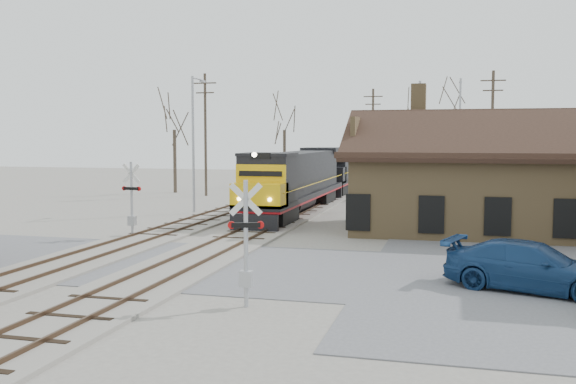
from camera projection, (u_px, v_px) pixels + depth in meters
name	position (u px, v px, depth m)	size (l,w,h in m)	color
ground	(188.00, 264.00, 25.09)	(140.00, 140.00, 0.00)	#9B968C
road	(188.00, 264.00, 25.09)	(60.00, 9.00, 0.03)	#59595E
track_main	(286.00, 217.00, 39.55)	(3.40, 90.00, 0.24)	#9B968C
track_siding	(218.00, 214.00, 40.68)	(3.40, 90.00, 0.24)	#9B968C
depot	(493.00, 186.00, 33.44)	(15.20, 9.31, 7.90)	olive
locomotive_lead	(295.00, 180.00, 41.55)	(2.79, 18.69, 4.14)	black
locomotive_trailing	(344.00, 167.00, 59.82)	(2.79, 18.69, 3.92)	black
crossbuck_near	(246.00, 247.00, 18.62)	(1.04, 0.39, 3.73)	#A5A8AD
crossbuck_far	(132.00, 202.00, 31.56)	(1.07, 0.28, 3.76)	#A5A8AD
parked_car	(532.00, 267.00, 20.65)	(2.24, 5.51, 1.60)	navy
streetlight_a	(194.00, 137.00, 41.57)	(0.25, 2.04, 8.87)	#A5A8AD
streetlight_b	(419.00, 137.00, 44.69)	(0.25, 2.04, 8.83)	#A5A8AD
streetlight_c	(459.00, 131.00, 53.18)	(0.25, 2.04, 9.80)	#A5A8AD
utility_pole_a	(205.00, 132.00, 53.97)	(2.00, 0.24, 10.27)	#382D23
utility_pole_b	(373.00, 135.00, 67.17)	(2.00, 0.24, 9.99)	#382D23
utility_pole_c	(492.00, 132.00, 52.32)	(2.00, 0.24, 10.35)	#382D23
tree_a	(174.00, 119.00, 57.00)	(3.75, 3.75, 9.19)	#382D23
tree_b	(284.00, 121.00, 64.87)	(3.80, 3.80, 9.30)	#382D23
tree_c	(415.00, 116.00, 67.01)	(4.14, 4.14, 10.14)	#382D23
tree_d	(453.00, 104.00, 61.52)	(4.67, 4.67, 11.43)	#382D23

